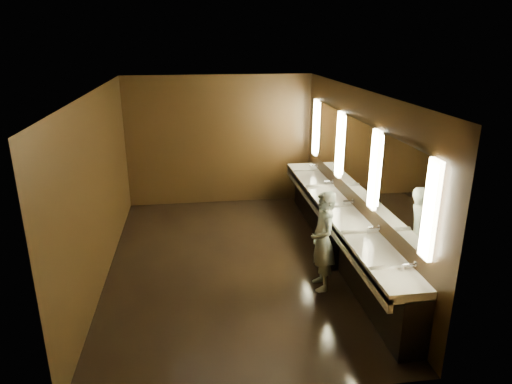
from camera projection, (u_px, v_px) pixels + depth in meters
floor at (233, 263)px, 7.54m from camera, size 6.00×6.00×0.00m
ceiling at (230, 91)px, 6.63m from camera, size 4.00×6.00×0.02m
wall_back at (220, 141)px, 9.89m from camera, size 4.00×0.02×2.80m
wall_front at (261, 279)px, 4.27m from camera, size 4.00×0.02×2.80m
wall_left at (99, 188)px, 6.82m from camera, size 0.02×6.00×2.80m
wall_right at (356, 177)px, 7.35m from camera, size 0.02×6.00×2.80m
sink_counter at (340, 229)px, 7.61m from camera, size 0.55×5.40×1.01m
mirror_band at (356, 156)px, 7.23m from camera, size 0.06×5.03×1.15m
person at (323, 241)px, 6.59m from camera, size 0.36×0.55×1.50m
trash_bin at (332, 251)px, 7.36m from camera, size 0.41×0.41×0.53m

